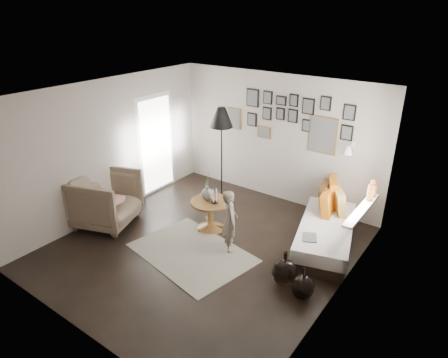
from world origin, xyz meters
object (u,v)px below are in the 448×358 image
Objects in this scene: daybed at (328,230)px; demijohn_small at (303,287)px; armchair at (105,199)px; demijohn_large at (284,272)px; pedestal_table at (210,216)px; child at (230,221)px; vase at (207,192)px; floor_lamp at (221,121)px; magazine_basket at (106,213)px.

daybed is 1.53m from demijohn_small.
armchair reaches higher than demijohn_large.
child is (0.69, -0.36, 0.29)m from pedestal_table.
armchair reaches higher than daybed.
vase is 2.47m from demijohn_small.
armchair is 0.56× the size of floor_lamp.
demijohn_large reaches higher than demijohn_small.
armchair is at bearing -147.81° from vase.
magazine_basket is (-1.70, -0.99, -0.05)m from pedestal_table.
pedestal_table is 0.34× the size of daybed.
demijohn_small is 1.61m from child.
pedestal_table is at bearing 30.18° from magazine_basket.
floor_lamp is at bearing 143.99° from demijohn_large.
demijohn_large is 1.10× the size of demijohn_small.
child is (1.26, -1.49, -1.14)m from floor_lamp.
vase is 0.26× the size of floor_lamp.
daybed is 1.90× the size of child.
vase reaches higher than demijohn_small.
pedestal_table is at bearing -174.78° from daybed.
floor_lamp is at bearing 155.63° from daybed.
pedestal_table is 2.08m from daybed.
demijohn_small is at bearing -148.33° from child.
child is (-1.17, 0.27, 0.33)m from demijohn_large.
daybed is at bearing 20.91° from pedestal_table.
demijohn_large is at bearing 5.63° from magazine_basket.
vase is 1.91m from armchair.
magazine_basket is at bearing 60.90° from child.
vase is 2.19m from daybed.
child is (2.37, 0.63, 0.05)m from armchair.
floor_lamp is 3.85× the size of demijohn_small.
demijohn_large is (1.86, -0.64, -0.04)m from pedestal_table.
magazine_basket is 0.84× the size of demijohn_small.
armchair reaches higher than demijohn_small.
child is (-1.26, -1.11, 0.26)m from daybed.
daybed is at bearing -92.40° from child.
pedestal_table is 1.97m from magazine_basket.
demijohn_small is (0.35, -0.12, -0.02)m from demijohn_large.
floor_lamp reaches higher than demijohn_small.
armchair is (-1.61, -1.01, -0.21)m from vase.
child reaches higher than pedestal_table.
child is at bearing -154.33° from daybed.
pedestal_table reaches higher than demijohn_small.
vase is at bearing -176.04° from daybed.
pedestal_table is at bearing -79.55° from armchair.
floor_lamp is at bearing 145.85° from demijohn_small.
vase reaches higher than pedestal_table.
child is (0.77, -0.38, -0.16)m from vase.
magazine_basket is 0.77× the size of demijohn_large.
armchair is at bearing -174.31° from demijohn_large.
vase is at bearing 19.68° from child.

